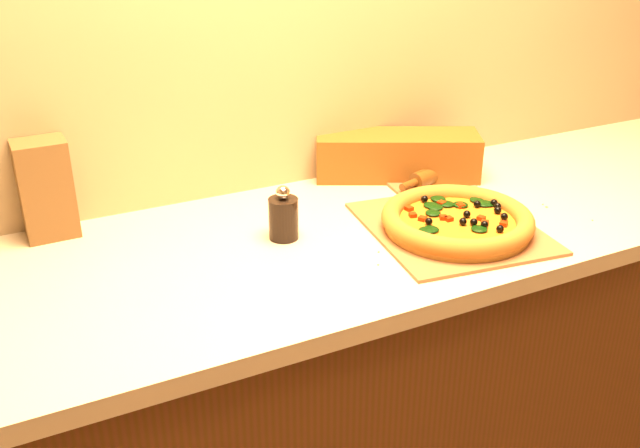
{
  "coord_description": "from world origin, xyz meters",
  "views": [
    {
      "loc": [
        -0.69,
        0.18,
        1.59
      ],
      "look_at": [
        -0.09,
        1.38,
        0.96
      ],
      "focal_mm": 40.0,
      "sensor_mm": 36.0,
      "label": 1
    }
  ],
  "objects_px": {
    "pizza": "(457,221)",
    "pepper_grinder": "(283,217)",
    "pizza_peel": "(447,225)",
    "rolling_pin": "(442,171)",
    "dark_jar": "(53,199)"
  },
  "relations": [
    {
      "from": "pizza",
      "to": "pepper_grinder",
      "type": "distance_m",
      "value": 0.38
    },
    {
      "from": "pizza_peel",
      "to": "rolling_pin",
      "type": "bearing_deg",
      "value": 64.74
    },
    {
      "from": "rolling_pin",
      "to": "dark_jar",
      "type": "bearing_deg",
      "value": 172.67
    },
    {
      "from": "pepper_grinder",
      "to": "pizza_peel",
      "type": "bearing_deg",
      "value": -17.69
    },
    {
      "from": "pizza",
      "to": "dark_jar",
      "type": "bearing_deg",
      "value": 152.76
    },
    {
      "from": "pepper_grinder",
      "to": "dark_jar",
      "type": "xyz_separation_m",
      "value": [
        -0.44,
        0.26,
        0.03
      ]
    },
    {
      "from": "pepper_grinder",
      "to": "rolling_pin",
      "type": "distance_m",
      "value": 0.53
    },
    {
      "from": "pizza",
      "to": "rolling_pin",
      "type": "distance_m",
      "value": 0.33
    },
    {
      "from": "pizza_peel",
      "to": "pepper_grinder",
      "type": "bearing_deg",
      "value": 169.77
    },
    {
      "from": "pizza_peel",
      "to": "pizza",
      "type": "distance_m",
      "value": 0.04
    },
    {
      "from": "dark_jar",
      "to": "pizza_peel",
      "type": "bearing_deg",
      "value": -25.08
    },
    {
      "from": "pizza_peel",
      "to": "rolling_pin",
      "type": "xyz_separation_m",
      "value": [
        0.16,
        0.25,
        0.02
      ]
    },
    {
      "from": "pizza",
      "to": "rolling_pin",
      "type": "relative_size",
      "value": 1.05
    },
    {
      "from": "pepper_grinder",
      "to": "pizza",
      "type": "bearing_deg",
      "value": -22.92
    },
    {
      "from": "pepper_grinder",
      "to": "dark_jar",
      "type": "height_order",
      "value": "dark_jar"
    }
  ]
}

